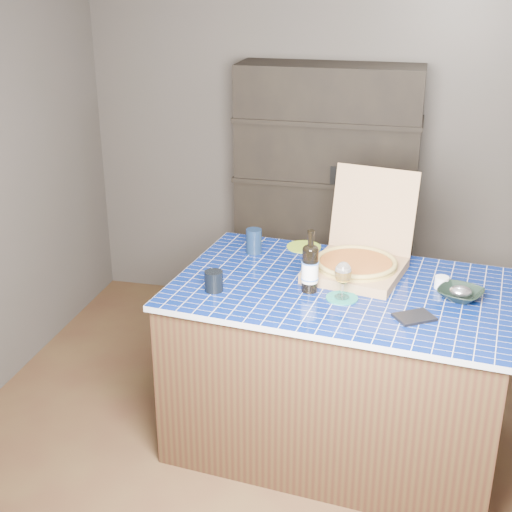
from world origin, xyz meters
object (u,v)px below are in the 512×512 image
(dvd_case, at_px, (414,317))
(bowl, at_px, (460,294))
(wine_glass, at_px, (343,274))
(kitchen_island, at_px, (338,366))
(mead_bottle, at_px, (310,268))
(pizza_box, at_px, (358,261))

(dvd_case, xyz_separation_m, bowl, (0.21, 0.26, 0.02))
(dvd_case, bearing_deg, wine_glass, -144.34)
(kitchen_island, distance_m, mead_bottle, 0.60)
(kitchen_island, relative_size, bowl, 8.51)
(kitchen_island, relative_size, wine_glass, 9.59)
(mead_bottle, height_order, bowl, mead_bottle)
(dvd_case, bearing_deg, pizza_box, -179.67)
(mead_bottle, xyz_separation_m, dvd_case, (0.51, -0.18, -0.12))
(pizza_box, distance_m, bowl, 0.55)
(pizza_box, xyz_separation_m, bowl, (0.51, -0.19, -0.04))
(wine_glass, relative_size, dvd_case, 1.08)
(kitchen_island, distance_m, wine_glass, 0.60)
(kitchen_island, height_order, mead_bottle, mead_bottle)
(kitchen_island, height_order, dvd_case, dvd_case)
(dvd_case, bearing_deg, bowl, 107.73)
(kitchen_island, xyz_separation_m, wine_glass, (0.02, -0.14, 0.58))
(wine_glass, bearing_deg, dvd_case, -20.60)
(wine_glass, height_order, bowl, wine_glass)
(kitchen_island, relative_size, pizza_box, 2.79)
(wine_glass, bearing_deg, mead_bottle, 163.49)
(kitchen_island, distance_m, pizza_box, 0.56)
(wine_glass, bearing_deg, bowl, 13.17)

